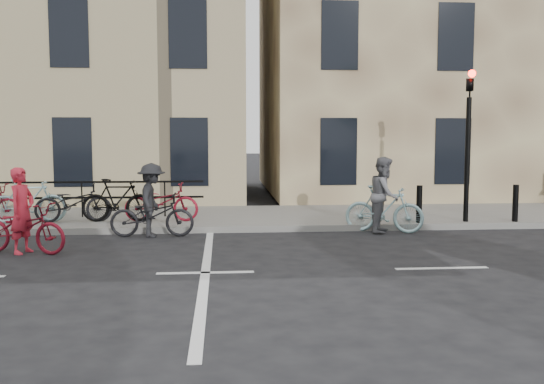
{
  "coord_description": "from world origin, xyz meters",
  "views": [
    {
      "loc": [
        0.29,
        -9.85,
        2.29
      ],
      "look_at": [
        1.3,
        2.38,
        1.1
      ],
      "focal_mm": 40.0,
      "sensor_mm": 36.0,
      "label": 1
    }
  ],
  "objects": [
    {
      "name": "cyclist_dark",
      "position": [
        -1.27,
        3.64,
        0.64
      ],
      "size": [
        1.85,
        1.07,
        1.64
      ],
      "rotation": [
        0.0,
        0.0,
        1.56
      ],
      "color": "black",
      "rests_on": "ground"
    },
    {
      "name": "building_east",
      "position": [
        9.0,
        13.0,
        6.15
      ],
      "size": [
        14.0,
        10.0,
        12.0
      ],
      "primitive_type": "cube",
      "color": "#886E52",
      "rests_on": "sidewalk"
    },
    {
      "name": "cyclist_pink",
      "position": [
        -3.52,
        1.95,
        0.57
      ],
      "size": [
        1.96,
        1.23,
        1.65
      ],
      "rotation": [
        0.0,
        0.0,
        1.23
      ],
      "color": "maroon",
      "rests_on": "ground"
    },
    {
      "name": "ground",
      "position": [
        0.0,
        0.0,
        0.0
      ],
      "size": [
        120.0,
        120.0,
        0.0
      ],
      "primitive_type": "plane",
      "color": "black",
      "rests_on": "ground"
    },
    {
      "name": "sidewalk",
      "position": [
        -4.0,
        6.0,
        0.07
      ],
      "size": [
        46.0,
        4.0,
        0.15
      ],
      "primitive_type": "cube",
      "color": "slate",
      "rests_on": "ground"
    },
    {
      "name": "cyclist_grey",
      "position": [
        4.02,
        3.8,
        0.71
      ],
      "size": [
        1.87,
        1.18,
        1.75
      ],
      "rotation": [
        0.0,
        0.0,
        1.17
      ],
      "color": "#98C3C7",
      "rests_on": "ground"
    },
    {
      "name": "parked_bikes",
      "position": [
        -4.35,
        5.04,
        0.64
      ],
      "size": [
        8.3,
        1.23,
        1.05
      ],
      "color": "black",
      "rests_on": "sidewalk"
    },
    {
      "name": "bollard_east",
      "position": [
        5.0,
        4.25,
        0.6
      ],
      "size": [
        0.14,
        0.14,
        0.9
      ],
      "primitive_type": "cylinder",
      "color": "black",
      "rests_on": "sidewalk"
    },
    {
      "name": "bollard_west",
      "position": [
        7.4,
        4.25,
        0.6
      ],
      "size": [
        0.14,
        0.14,
        0.9
      ],
      "primitive_type": "cylinder",
      "color": "black",
      "rests_on": "sidewalk"
    },
    {
      "name": "traffic_light",
      "position": [
        6.2,
        4.34,
        2.45
      ],
      "size": [
        0.18,
        0.3,
        3.9
      ],
      "color": "black",
      "rests_on": "sidewalk"
    }
  ]
}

